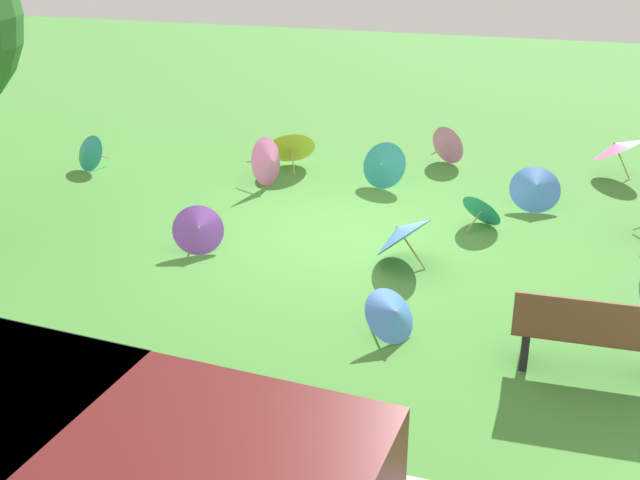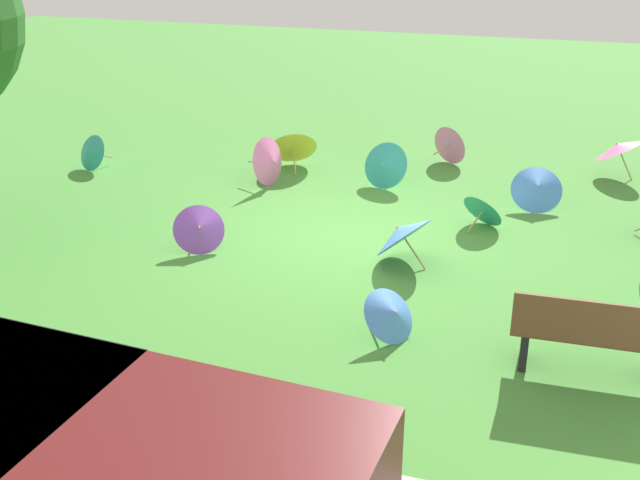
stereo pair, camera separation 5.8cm
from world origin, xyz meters
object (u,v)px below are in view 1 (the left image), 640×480
object	(u,v)px
parasol_pink_0	(269,161)
parasol_blue_2	(393,314)
parasol_yellow_0	(291,145)
parasol_pink_1	(450,144)
parasol_teal_5	(87,153)
parasol_teal_0	(483,208)
parasol_purple_2	(198,229)
parasol_pink_2	(616,147)
parasol_teal_2	(383,165)
parasol_blue_1	(401,232)
parasol_blue_3	(536,187)
park_bench	(592,335)

from	to	relation	value
parasol_pink_0	parasol_blue_2	bearing A→B (deg)	125.10
parasol_pink_0	parasol_yellow_0	xyz separation A→B (m)	(-0.03, -1.05, 0.01)
parasol_pink_1	parasol_teal_5	bearing A→B (deg)	21.13
parasol_teal_0	parasol_blue_2	distance (m)	3.71
parasol_purple_2	parasol_teal_5	xyz separation A→B (m)	(3.53, -2.74, 0.00)
parasol_pink_2	parasol_teal_5	bearing A→B (deg)	15.23
parasol_teal_5	parasol_pink_0	bearing A→B (deg)	-176.28
parasol_yellow_0	parasol_teal_5	world-z (taller)	parasol_yellow_0
parasol_purple_2	parasol_teal_2	xyz separation A→B (m)	(-1.83, -3.45, 0.06)
parasol_pink_0	parasol_pink_2	xyz separation A→B (m)	(-5.71, -2.27, 0.12)
parasol_blue_1	parasol_pink_2	xyz separation A→B (m)	(-2.87, -4.77, 0.11)
parasol_blue_3	parasol_teal_5	distance (m)	7.94
parasol_teal_2	parasol_teal_5	distance (m)	5.41
parasol_yellow_0	parasol_teal_2	size ratio (longest dim) A/B	1.21
parasol_yellow_0	parasol_pink_2	size ratio (longest dim) A/B	1.03
parasol_yellow_0	park_bench	bearing A→B (deg)	132.59
park_bench	parasol_teal_5	size ratio (longest dim) A/B	2.08
parasol_pink_1	parasol_teal_2	distance (m)	1.92
parasol_blue_1	parasol_teal_0	size ratio (longest dim) A/B	1.35
parasol_teal_2	parasol_teal_5	world-z (taller)	parasol_teal_2
park_bench	parasol_blue_2	size ratio (longest dim) A/B	1.91
parasol_purple_2	parasol_teal_5	world-z (taller)	parasol_teal_5
parasol_blue_2	parasol_pink_1	world-z (taller)	parasol_pink_1
parasol_blue_1	parasol_purple_2	size ratio (longest dim) A/B	1.22
parasol_purple_2	parasol_teal_2	bearing A→B (deg)	-117.94
parasol_pink_1	parasol_blue_3	bearing A→B (deg)	129.75
parasol_teal_5	parasol_pink_2	bearing A→B (deg)	-164.77
parasol_blue_2	parasol_purple_2	world-z (taller)	parasol_purple_2
parasol_pink_2	park_bench	bearing A→B (deg)	86.46
parasol_blue_3	park_bench	bearing A→B (deg)	99.58
parasol_yellow_0	parasol_pink_2	distance (m)	5.81
park_bench	parasol_pink_2	bearing A→B (deg)	-93.54
parasol_blue_1	parasol_yellow_0	xyz separation A→B (m)	(2.80, -3.55, -0.00)
parasol_blue_1	parasol_blue_2	xyz separation A→B (m)	(-0.35, 2.03, -0.14)
parasol_purple_2	parasol_blue_3	distance (m)	5.40
parasol_pink_1	parasol_pink_0	bearing A→B (deg)	38.18
parasol_teal_2	parasol_teal_0	bearing A→B (deg)	144.15
parasol_pink_0	parasol_blue_3	size ratio (longest dim) A/B	0.98
parasol_yellow_0	parasol_pink_0	bearing A→B (deg)	88.29
parasol_blue_3	parasol_purple_2	bearing A→B (deg)	35.47
parasol_purple_2	parasol_teal_5	size ratio (longest dim) A/B	1.15
parasol_blue_1	parasol_purple_2	distance (m)	2.81
parasol_teal_0	parasol_teal_2	distance (m)	2.31
parasol_blue_2	parasol_teal_2	bearing A→B (deg)	-75.58
parasol_teal_0	parasol_teal_5	bearing A→B (deg)	-5.05
parasol_teal_0	parasol_pink_0	world-z (taller)	parasol_pink_0
parasol_pink_0	parasol_blue_2	xyz separation A→B (m)	(-3.18, 4.53, -0.13)
parasol_teal_2	park_bench	bearing A→B (deg)	123.33
parasol_purple_2	parasol_pink_1	distance (m)	5.83
parasol_teal_2	parasol_pink_2	size ratio (longest dim) A/B	0.85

